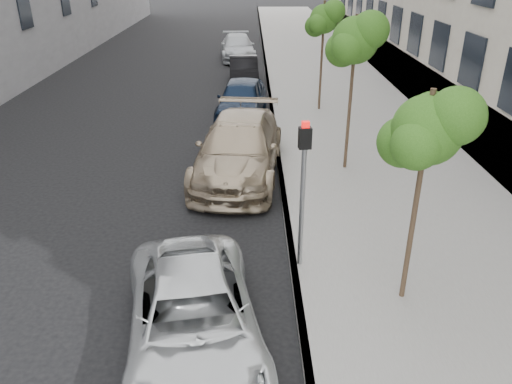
{
  "coord_description": "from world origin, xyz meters",
  "views": [
    {
      "loc": [
        0.26,
        -6.38,
        6.18
      ],
      "look_at": [
        0.37,
        3.37,
        1.5
      ],
      "focal_mm": 35.0,
      "sensor_mm": 36.0,
      "label": 1
    }
  ],
  "objects_px": {
    "signal_pole": "(303,179)",
    "sedan_blue": "(242,99)",
    "sedan_black": "(244,70)",
    "tree_near": "(429,130)",
    "tree_mid": "(356,40)",
    "sedan_rear": "(238,47)",
    "tree_far": "(324,19)",
    "suv": "(239,148)",
    "minivan": "(194,318)"
  },
  "relations": [
    {
      "from": "minivan",
      "to": "tree_far",
      "type": "bearing_deg",
      "value": 64.73
    },
    {
      "from": "sedan_rear",
      "to": "signal_pole",
      "type": "bearing_deg",
      "value": -89.73
    },
    {
      "from": "sedan_blue",
      "to": "sedan_black",
      "type": "distance_m",
      "value": 6.03
    },
    {
      "from": "tree_far",
      "to": "sedan_blue",
      "type": "distance_m",
      "value": 4.56
    },
    {
      "from": "tree_mid",
      "to": "sedan_rear",
      "type": "xyz_separation_m",
      "value": [
        -3.78,
        18.49,
        -3.24
      ]
    },
    {
      "from": "tree_near",
      "to": "tree_mid",
      "type": "bearing_deg",
      "value": 90.0
    },
    {
      "from": "tree_near",
      "to": "sedan_blue",
      "type": "xyz_separation_m",
      "value": [
        -3.33,
        12.21,
        -2.74
      ]
    },
    {
      "from": "signal_pole",
      "to": "minivan",
      "type": "relative_size",
      "value": 0.67
    },
    {
      "from": "tree_far",
      "to": "suv",
      "type": "relative_size",
      "value": 0.75
    },
    {
      "from": "tree_far",
      "to": "signal_pole",
      "type": "height_order",
      "value": "tree_far"
    },
    {
      "from": "minivan",
      "to": "suv",
      "type": "height_order",
      "value": "suv"
    },
    {
      "from": "tree_near",
      "to": "minivan",
      "type": "distance_m",
      "value": 5.03
    },
    {
      "from": "minivan",
      "to": "tree_mid",
      "type": "bearing_deg",
      "value": 53.24
    },
    {
      "from": "sedan_black",
      "to": "sedan_rear",
      "type": "xyz_separation_m",
      "value": [
        -0.45,
        6.74,
        0.06
      ]
    },
    {
      "from": "suv",
      "to": "sedan_black",
      "type": "xyz_separation_m",
      "value": [
        0.0,
        11.95,
        -0.18
      ]
    },
    {
      "from": "suv",
      "to": "tree_far",
      "type": "bearing_deg",
      "value": 69.69
    },
    {
      "from": "suv",
      "to": "sedan_black",
      "type": "height_order",
      "value": "suv"
    },
    {
      "from": "tree_near",
      "to": "sedan_black",
      "type": "height_order",
      "value": "tree_near"
    },
    {
      "from": "tree_near",
      "to": "sedan_blue",
      "type": "relative_size",
      "value": 0.91
    },
    {
      "from": "tree_near",
      "to": "signal_pole",
      "type": "distance_m",
      "value": 2.64
    },
    {
      "from": "tree_mid",
      "to": "tree_near",
      "type": "bearing_deg",
      "value": -90.0
    },
    {
      "from": "tree_mid",
      "to": "minivan",
      "type": "height_order",
      "value": "tree_mid"
    },
    {
      "from": "sedan_rear",
      "to": "sedan_black",
      "type": "bearing_deg",
      "value": -90.33
    },
    {
      "from": "suv",
      "to": "sedan_rear",
      "type": "xyz_separation_m",
      "value": [
        -0.45,
        18.69,
        -0.12
      ]
    },
    {
      "from": "tree_mid",
      "to": "suv",
      "type": "distance_m",
      "value": 4.57
    },
    {
      "from": "sedan_blue",
      "to": "sedan_black",
      "type": "height_order",
      "value": "sedan_blue"
    },
    {
      "from": "tree_mid",
      "to": "sedan_rear",
      "type": "bearing_deg",
      "value": 101.55
    },
    {
      "from": "tree_far",
      "to": "sedan_blue",
      "type": "bearing_deg",
      "value": -166.71
    },
    {
      "from": "tree_mid",
      "to": "sedan_black",
      "type": "relative_size",
      "value": 1.13
    },
    {
      "from": "tree_near",
      "to": "sedan_rear",
      "type": "relative_size",
      "value": 0.81
    },
    {
      "from": "minivan",
      "to": "sedan_black",
      "type": "relative_size",
      "value": 1.15
    },
    {
      "from": "tree_near",
      "to": "sedan_rear",
      "type": "xyz_separation_m",
      "value": [
        -3.78,
        24.99,
        -2.78
      ]
    },
    {
      "from": "tree_mid",
      "to": "tree_far",
      "type": "bearing_deg",
      "value": 90.0
    },
    {
      "from": "tree_near",
      "to": "tree_far",
      "type": "distance_m",
      "value": 13.0
    },
    {
      "from": "minivan",
      "to": "sedan_blue",
      "type": "height_order",
      "value": "sedan_blue"
    },
    {
      "from": "sedan_black",
      "to": "sedan_rear",
      "type": "bearing_deg",
      "value": 91.51
    },
    {
      "from": "sedan_blue",
      "to": "sedan_black",
      "type": "relative_size",
      "value": 1.11
    },
    {
      "from": "sedan_blue",
      "to": "tree_mid",
      "type": "bearing_deg",
      "value": -54.17
    },
    {
      "from": "tree_mid",
      "to": "signal_pole",
      "type": "bearing_deg",
      "value": -109.77
    },
    {
      "from": "minivan",
      "to": "signal_pole",
      "type": "bearing_deg",
      "value": 40.09
    },
    {
      "from": "sedan_black",
      "to": "tree_mid",
      "type": "bearing_deg",
      "value": -76.52
    },
    {
      "from": "tree_far",
      "to": "minivan",
      "type": "height_order",
      "value": "tree_far"
    },
    {
      "from": "tree_far",
      "to": "minivan",
      "type": "relative_size",
      "value": 0.94
    },
    {
      "from": "tree_far",
      "to": "minivan",
      "type": "xyz_separation_m",
      "value": [
        -3.94,
        -14.25,
        -3.15
      ]
    },
    {
      "from": "signal_pole",
      "to": "sedan_blue",
      "type": "height_order",
      "value": "signal_pole"
    },
    {
      "from": "sedan_blue",
      "to": "sedan_black",
      "type": "bearing_deg",
      "value": 95.62
    },
    {
      "from": "tree_near",
      "to": "suv",
      "type": "bearing_deg",
      "value": 117.85
    },
    {
      "from": "sedan_blue",
      "to": "signal_pole",
      "type": "bearing_deg",
      "value": -77.17
    },
    {
      "from": "sedan_blue",
      "to": "tree_near",
      "type": "bearing_deg",
      "value": -69.14
    },
    {
      "from": "sedan_rear",
      "to": "minivan",
      "type": "bearing_deg",
      "value": -94.52
    }
  ]
}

